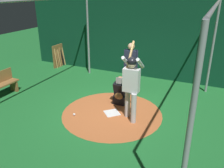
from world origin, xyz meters
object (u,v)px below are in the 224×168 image
at_px(bat_rack, 61,55).
at_px(baseball_0, 74,114).
at_px(batter, 131,82).
at_px(catcher, 120,93).
at_px(umpire, 131,66).
at_px(home_plate, 112,113).

relative_size(bat_rack, baseball_0, 15.95).
xyz_separation_m(batter, catcher, (-0.78, -0.64, -0.76)).
relative_size(catcher, bat_rack, 0.80).
distance_m(batter, umpire, 1.76).
distance_m(batter, baseball_0, 1.97).
xyz_separation_m(batter, baseball_0, (0.52, -1.56, -1.09)).
xyz_separation_m(home_plate, bat_rack, (-3.32, -4.21, 0.48)).
distance_m(home_plate, bat_rack, 5.38).
bearing_deg(home_plate, catcher, -177.54).
height_order(bat_rack, baseball_0, bat_rack).
height_order(batter, umpire, batter).
relative_size(umpire, baseball_0, 24.62).
height_order(batter, bat_rack, batter).
bearing_deg(catcher, umpire, 178.98).
bearing_deg(umpire, bat_rack, -112.79).
bearing_deg(baseball_0, home_plate, 122.13).
xyz_separation_m(home_plate, umpire, (-1.56, -0.01, 1.02)).
distance_m(catcher, umpire, 1.08).
bearing_deg(catcher, bat_rack, -122.07).
height_order(catcher, umpire, umpire).
bearing_deg(baseball_0, batter, 108.30).
bearing_deg(baseball_0, catcher, 144.63).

